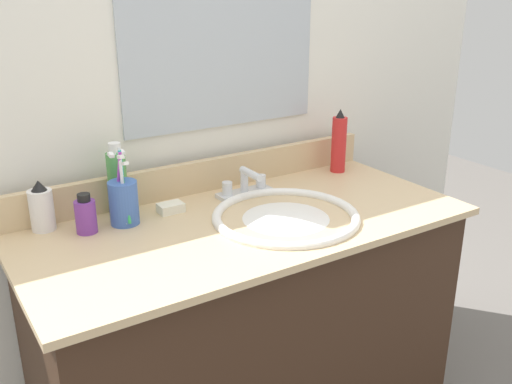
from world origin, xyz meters
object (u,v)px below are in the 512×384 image
(bottle_toner_green, at_px, (117,181))
(bottle_cream_purple, at_px, (86,215))
(bottle_spray_red, at_px, (339,143))
(soap_bar, at_px, (171,208))
(bottle_lotion_white, at_px, (42,208))
(cup_blue_plastic, at_px, (124,201))
(faucet, at_px, (245,186))

(bottle_toner_green, distance_m, bottle_cream_purple, 0.14)
(bottle_spray_red, bearing_deg, soap_bar, -177.39)
(bottle_spray_red, distance_m, soap_bar, 0.59)
(bottle_lotion_white, xyz_separation_m, bottle_cream_purple, (0.08, -0.07, -0.01))
(cup_blue_plastic, relative_size, soap_bar, 3.03)
(bottle_spray_red, xyz_separation_m, cup_blue_plastic, (-0.71, -0.03, -0.03))
(faucet, distance_m, bottle_cream_purple, 0.45)
(bottle_spray_red, distance_m, bottle_lotion_white, 0.89)
(bottle_spray_red, bearing_deg, faucet, -175.68)
(bottle_spray_red, height_order, cup_blue_plastic, bottle_spray_red)
(bottle_cream_purple, relative_size, soap_bar, 1.52)
(faucet, distance_m, bottle_toner_green, 0.35)
(bottle_toner_green, bearing_deg, soap_bar, -33.15)
(bottle_spray_red, xyz_separation_m, bottle_toner_green, (-0.69, 0.05, -0.01))
(bottle_lotion_white, height_order, bottle_toner_green, bottle_toner_green)
(faucet, xyz_separation_m, bottle_toner_green, (-0.34, 0.07, 0.06))
(bottle_lotion_white, relative_size, bottle_cream_purple, 1.29)
(faucet, bearing_deg, bottle_spray_red, 4.32)
(faucet, xyz_separation_m, cup_blue_plastic, (-0.35, -0.01, 0.03))
(bottle_cream_purple, xyz_separation_m, cup_blue_plastic, (0.10, 0.00, 0.02))
(faucet, distance_m, soap_bar, 0.23)
(faucet, relative_size, bottle_cream_purple, 1.64)
(bottle_lotion_white, height_order, cup_blue_plastic, cup_blue_plastic)
(cup_blue_plastic, bearing_deg, faucet, 1.08)
(bottle_lotion_white, distance_m, bottle_cream_purple, 0.11)
(cup_blue_plastic, bearing_deg, bottle_cream_purple, -179.44)
(bottle_lotion_white, relative_size, cup_blue_plastic, 0.65)
(bottle_cream_purple, bearing_deg, bottle_lotion_white, 139.11)
(bottle_spray_red, bearing_deg, bottle_toner_green, 176.24)
(faucet, bearing_deg, soap_bar, 179.94)
(bottle_spray_red, bearing_deg, bottle_lotion_white, 177.60)
(faucet, bearing_deg, bottle_toner_green, 167.89)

